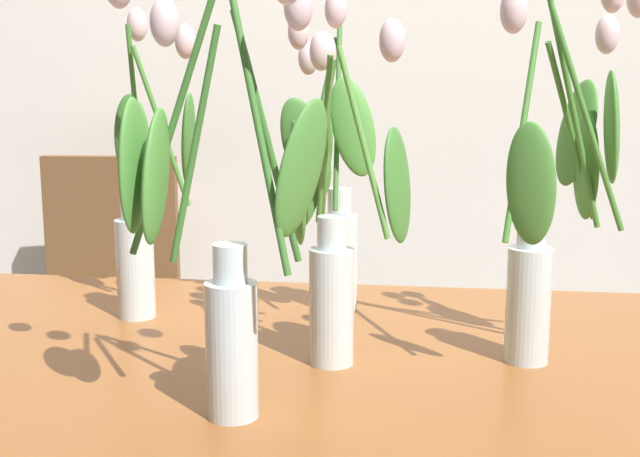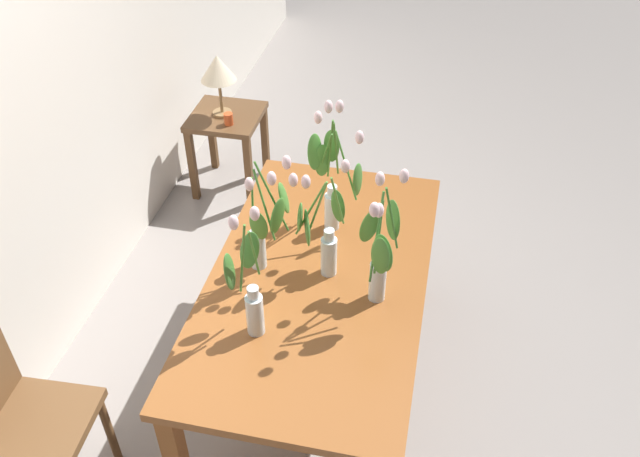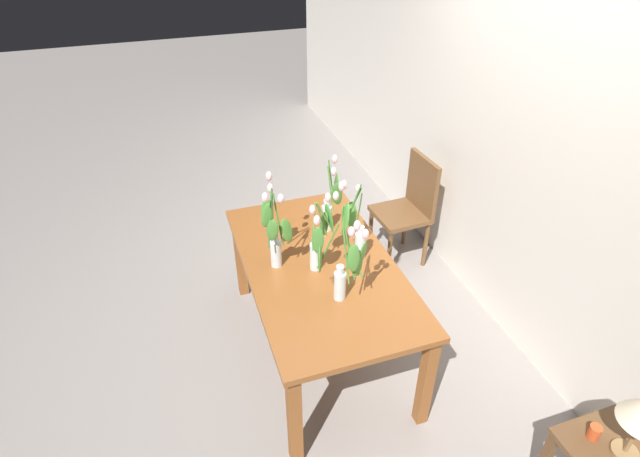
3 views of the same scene
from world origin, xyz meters
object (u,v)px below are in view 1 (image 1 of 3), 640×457
tulip_vase_0 (144,217)px  tulip_vase_1 (554,212)px  tulip_vase_2 (333,235)px  tulip_vase_3 (226,242)px  dining_chair (104,299)px  tulip_vase_4 (331,203)px  dining_table (317,408)px

tulip_vase_0 → tulip_vase_1: size_ratio=0.94×
tulip_vase_2 → tulip_vase_3: tulip_vase_3 is taller
tulip_vase_2 → dining_chair: 1.37m
tulip_vase_0 → tulip_vase_2: bearing=-28.2°
tulip_vase_1 → tulip_vase_4: 0.42m
dining_table → tulip_vase_0: (-0.34, 0.18, 0.27)m
tulip_vase_0 → dining_chair: tulip_vase_0 is taller
tulip_vase_1 → tulip_vase_3: (-0.44, -0.27, -0.00)m
tulip_vase_4 → dining_chair: (-0.75, 0.80, -0.42)m
tulip_vase_0 → dining_chair: 1.02m
tulip_vase_0 → tulip_vase_1: tulip_vase_1 is taller
tulip_vase_0 → tulip_vase_4: size_ratio=0.97×
dining_table → tulip_vase_3: 0.42m
tulip_vase_4 → dining_chair: 1.18m
dining_table → tulip_vase_4: tulip_vase_4 is taller
tulip_vase_1 → tulip_vase_3: 0.52m
tulip_vase_0 → dining_chair: (-0.42, 0.84, -0.40)m
tulip_vase_3 → tulip_vase_4: tulip_vase_3 is taller
tulip_vase_1 → tulip_vase_2: tulip_vase_1 is taller
tulip_vase_1 → tulip_vase_2: bearing=-174.8°
tulip_vase_3 → dining_chair: 1.52m
tulip_vase_1 → dining_chair: (-1.12, 1.01, -0.45)m
tulip_vase_0 → dining_table: bearing=-28.2°
tulip_vase_2 → dining_chair: tulip_vase_2 is taller
dining_chair → tulip_vase_4: bearing=-46.6°
tulip_vase_1 → tulip_vase_4: tulip_vase_1 is taller
dining_table → tulip_vase_2: bearing=-28.9°
tulip_vase_1 → dining_chair: tulip_vase_1 is taller
dining_table → tulip_vase_1: (0.36, 0.02, 0.33)m
tulip_vase_1 → dining_chair: 1.57m
dining_table → tulip_vase_0: size_ratio=2.89×
tulip_vase_4 → dining_table: bearing=-89.2°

